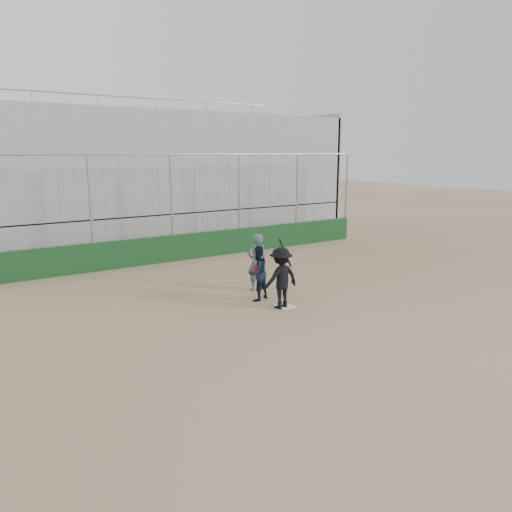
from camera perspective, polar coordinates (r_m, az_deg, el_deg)
ground at (r=13.51m, az=3.36°, el=-5.79°), size 90.00×90.00×0.00m
home_plate at (r=13.50m, az=3.36°, el=-5.74°), size 0.44×0.44×0.02m
backstop at (r=19.16m, az=-9.48°, el=2.26°), size 18.10×0.25×4.04m
bleachers at (r=23.52m, az=-14.81°, el=8.59°), size 20.25×6.70×6.98m
batter_at_plate at (r=13.20m, az=2.85°, el=-2.50°), size 1.08×0.76×1.80m
catcher_crouched at (r=13.91m, az=0.22°, el=-2.97°), size 0.91×0.81×1.07m
umpire at (r=14.88m, az=0.11°, el=-1.02°), size 0.70×0.52×1.55m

